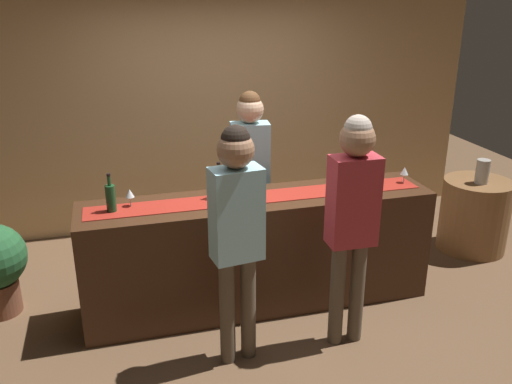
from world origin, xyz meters
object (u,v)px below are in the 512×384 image
Objects in this scene: wine_glass_far_end at (261,190)px; customer_sipping at (353,208)px; wine_glass_mid_counter at (404,171)px; wine_glass_near_customer at (130,194)px; round_side_table at (474,215)px; customer_browsing at (237,221)px; bartender at (250,164)px; wine_bottle_green at (111,198)px; wine_bottle_clear at (219,185)px; vase_on_side_table at (482,171)px.

customer_sipping is (0.50, -0.59, 0.03)m from wine_glass_far_end.
wine_glass_mid_counter is 1.31m from wine_glass_far_end.
wine_glass_near_customer is 1.00× the size of wine_glass_far_end.
wine_glass_mid_counter is 1.38m from round_side_table.
customer_sipping is (1.50, -0.77, 0.03)m from wine_glass_near_customer.
bartender is at bearing 63.62° from customer_browsing.
wine_glass_near_customer is 0.08× the size of customer_sipping.
wine_glass_near_customer is at bearing 178.30° from wine_glass_mid_counter.
wine_glass_near_customer is at bearing 169.62° from wine_glass_far_end.
customer_sipping reaches higher than customer_browsing.
wine_bottle_green is 2.45m from wine_glass_mid_counter.
wine_bottle_clear is 0.35m from wine_glass_far_end.
customer_sipping reaches higher than bartender.
wine_glass_far_end is (1.00, -0.18, 0.00)m from wine_glass_near_customer.
wine_bottle_green reaches higher than wine_glass_near_customer.
wine_glass_mid_counter is 0.60× the size of vase_on_side_table.
wine_bottle_clear is 0.17× the size of customer_browsing.
vase_on_side_table is at bearing 5.85° from wine_bottle_green.
vase_on_side_table is (2.73, 1.06, -0.23)m from customer_browsing.
wine_glass_far_end is 0.67m from customer_browsing.
round_side_table is (2.33, -0.16, -0.70)m from bartender.
round_side_table is (2.42, 0.53, -0.70)m from wine_glass_far_end.
wine_glass_near_customer is 1.01m from wine_glass_far_end.
customer_browsing is at bearing 78.28° from bartender.
bartender is at bearing 52.66° from wine_bottle_clear.
customer_sipping is 0.84m from customer_browsing.
bartender is (1.23, 0.57, -0.01)m from wine_bottle_green.
vase_on_side_table is (1.08, 0.36, -0.21)m from wine_glass_mid_counter.
wine_bottle_clear reaches higher than vase_on_side_table.
wine_bottle_clear is at bearing 59.54° from bartender.
wine_bottle_green is 0.17× the size of customer_browsing.
customer_sipping is 2.34m from round_side_table.
wine_glass_near_customer is at bearing 25.24° from wine_bottle_green.
customer_browsing reaches higher than wine_glass_near_customer.
wine_bottle_clear is at bearing 79.52° from customer_browsing.
wine_bottle_green reaches higher than wine_glass_mid_counter.
vase_on_side_table is (3.53, 0.36, -0.22)m from wine_bottle_green.
wine_bottle_clear reaches higher than round_side_table.
wine_bottle_clear is 2.72m from vase_on_side_table.
customer_sipping is at bearing -43.61° from wine_bottle_clear.
wine_glass_near_customer is 1.01m from customer_browsing.
customer_browsing is (-0.34, -0.58, 0.02)m from wine_glass_far_end.
wine_bottle_green reaches higher than wine_glass_far_end.
bartender is at bearing 25.01° from wine_glass_near_customer.
wine_glass_near_customer is at bearing 179.42° from wine_bottle_clear.
wine_bottle_green is at bearing -174.15° from vase_on_side_table.
wine_bottle_green is 1.26× the size of vase_on_side_table.
wine_bottle_green is at bearing 131.19° from customer_browsing.
customer_sipping is at bearing -8.28° from customer_browsing.
wine_glass_near_customer is 1.00× the size of wine_glass_mid_counter.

